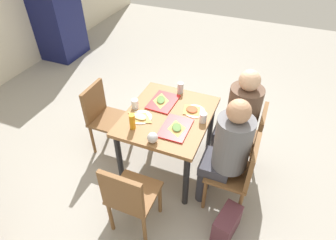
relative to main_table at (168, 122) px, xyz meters
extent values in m
cube|color=#9E998E|center=(0.00, 0.00, -0.63)|extent=(10.00, 10.00, 0.02)
cube|color=olive|center=(0.00, 0.00, 0.08)|extent=(0.98, 0.84, 0.04)
cylinder|color=black|center=(-0.43, -0.36, -0.28)|extent=(0.06, 0.06, 0.69)
cylinder|color=black|center=(0.43, -0.36, -0.28)|extent=(0.06, 0.06, 0.69)
cylinder|color=black|center=(-0.43, 0.36, -0.28)|extent=(0.06, 0.06, 0.69)
cylinder|color=black|center=(0.43, 0.36, -0.28)|extent=(0.06, 0.06, 0.69)
cube|color=brown|center=(-0.25, -0.72, -0.20)|extent=(0.40, 0.40, 0.03)
cube|color=brown|center=(-0.25, -0.90, 0.02)|extent=(0.38, 0.04, 0.40)
cylinder|color=brown|center=(-0.42, -0.55, -0.42)|extent=(0.04, 0.04, 0.41)
cylinder|color=brown|center=(-0.08, -0.55, -0.42)|extent=(0.04, 0.04, 0.41)
cylinder|color=brown|center=(-0.42, -0.89, -0.42)|extent=(0.04, 0.04, 0.41)
cylinder|color=brown|center=(-0.08, -0.89, -0.42)|extent=(0.04, 0.04, 0.41)
cube|color=brown|center=(0.25, -0.72, -0.20)|extent=(0.40, 0.40, 0.03)
cube|color=brown|center=(0.25, -0.90, 0.02)|extent=(0.38, 0.04, 0.40)
cylinder|color=brown|center=(0.08, -0.55, -0.42)|extent=(0.04, 0.04, 0.41)
cylinder|color=brown|center=(0.42, -0.55, -0.42)|extent=(0.04, 0.04, 0.41)
cylinder|color=brown|center=(0.08, -0.89, -0.42)|extent=(0.04, 0.04, 0.41)
cylinder|color=brown|center=(0.42, -0.89, -0.42)|extent=(0.04, 0.04, 0.41)
cube|color=brown|center=(0.00, 0.72, -0.20)|extent=(0.40, 0.40, 0.03)
cube|color=brown|center=(0.00, 0.90, 0.02)|extent=(0.38, 0.04, 0.40)
cylinder|color=brown|center=(0.17, 0.55, -0.42)|extent=(0.04, 0.04, 0.41)
cylinder|color=brown|center=(-0.17, 0.55, -0.42)|extent=(0.04, 0.04, 0.41)
cylinder|color=brown|center=(0.17, 0.89, -0.42)|extent=(0.04, 0.04, 0.41)
cylinder|color=brown|center=(-0.17, 0.89, -0.42)|extent=(0.04, 0.04, 0.41)
cube|color=brown|center=(-0.79, 0.00, -0.20)|extent=(0.40, 0.40, 0.03)
cube|color=brown|center=(-0.97, 0.00, 0.02)|extent=(0.04, 0.38, 0.40)
cylinder|color=brown|center=(-0.62, 0.17, -0.42)|extent=(0.04, 0.04, 0.41)
cylinder|color=brown|center=(-0.62, -0.17, -0.42)|extent=(0.04, 0.04, 0.41)
cylinder|color=brown|center=(-0.96, 0.17, -0.42)|extent=(0.04, 0.04, 0.41)
cylinder|color=brown|center=(-0.96, -0.17, -0.42)|extent=(0.04, 0.04, 0.41)
cylinder|color=#383842|center=(-0.33, -0.49, -0.40)|extent=(0.10, 0.10, 0.44)
cylinder|color=#383842|center=(-0.17, -0.49, -0.40)|extent=(0.10, 0.10, 0.44)
cube|color=#383842|center=(-0.25, -0.59, -0.13)|extent=(0.32, 0.28, 0.10)
cylinder|color=slate|center=(-0.25, -0.70, 0.18)|extent=(0.32, 0.32, 0.52)
sphere|color=tan|center=(-0.25, -0.70, 0.53)|extent=(0.20, 0.20, 0.20)
cylinder|color=#383842|center=(0.17, -0.49, -0.40)|extent=(0.10, 0.10, 0.44)
cylinder|color=#383842|center=(0.33, -0.49, -0.40)|extent=(0.10, 0.10, 0.44)
cube|color=#383842|center=(0.25, -0.59, -0.13)|extent=(0.32, 0.28, 0.10)
cylinder|color=brown|center=(0.25, -0.70, 0.18)|extent=(0.32, 0.32, 0.52)
sphere|color=#DBAD89|center=(0.25, -0.70, 0.53)|extent=(0.20, 0.20, 0.20)
cube|color=red|center=(-0.17, -0.15, 0.11)|extent=(0.36, 0.26, 0.02)
cube|color=red|center=(0.17, 0.13, 0.11)|extent=(0.37, 0.27, 0.02)
cylinder|color=white|center=(-0.15, 0.23, 0.11)|extent=(0.22, 0.22, 0.01)
cylinder|color=white|center=(0.15, -0.23, 0.11)|extent=(0.22, 0.22, 0.01)
pyramid|color=tan|center=(-0.18, -0.16, 0.13)|extent=(0.22, 0.19, 0.01)
ellipsoid|color=#4C7233|center=(-0.18, -0.16, 0.14)|extent=(0.15, 0.14, 0.01)
pyramid|color=tan|center=(0.17, 0.15, 0.13)|extent=(0.24, 0.19, 0.01)
ellipsoid|color=#4C7233|center=(0.17, 0.15, 0.14)|extent=(0.17, 0.13, 0.01)
pyramid|color=tan|center=(-0.16, 0.24, 0.12)|extent=(0.18, 0.24, 0.01)
ellipsoid|color=#D8C67F|center=(-0.16, 0.24, 0.13)|extent=(0.13, 0.17, 0.01)
pyramid|color=tan|center=(0.15, -0.20, 0.12)|extent=(0.23, 0.24, 0.01)
ellipsoid|color=#B74723|center=(0.15, -0.20, 0.13)|extent=(0.16, 0.17, 0.01)
cylinder|color=white|center=(-0.02, 0.36, 0.15)|extent=(0.07, 0.07, 0.10)
cylinder|color=white|center=(0.02, -0.36, 0.15)|extent=(0.07, 0.07, 0.10)
cylinder|color=#B7BCC6|center=(0.42, 0.02, 0.16)|extent=(0.07, 0.07, 0.12)
cylinder|color=orange|center=(-0.32, 0.23, 0.18)|extent=(0.06, 0.06, 0.16)
sphere|color=silver|center=(-0.42, -0.02, 0.15)|extent=(0.10, 0.10, 0.10)
cube|color=#592D38|center=(-0.60, -0.82, -0.48)|extent=(0.35, 0.23, 0.28)
cube|color=#14194C|center=(1.83, 2.85, 0.33)|extent=(0.70, 0.60, 1.90)
camera|label=1|loc=(-2.09, -0.85, 1.90)|focal=30.44mm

